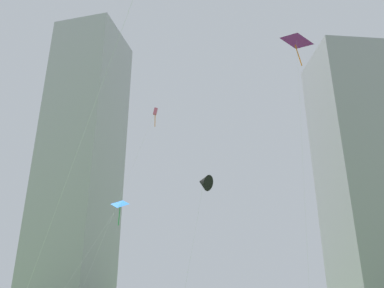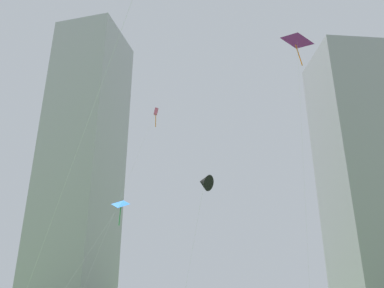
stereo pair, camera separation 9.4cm
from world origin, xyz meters
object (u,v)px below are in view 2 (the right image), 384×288
Objects in this scene: distant_highrise_0 at (362,169)px; distant_highrise_1 at (83,157)px; kite_flying_1 at (297,42)px; kite_flying_5 at (120,205)px; kite_flying_0 at (155,114)px; kite_flying_3 at (204,182)px.

distant_highrise_1 is (-92.80, -15.87, 0.52)m from distant_highrise_0.
distant_highrise_1 is (-50.73, 83.15, 19.50)m from kite_flying_1.
kite_flying_5 is (-20.07, 11.35, -14.00)m from kite_flying_1.
kite_flying_0 is 0.30× the size of distant_highrise_0.
distant_highrise_1 is at bearing 121.39° from kite_flying_1.
kite_flying_5 is (-3.16, -3.58, -13.73)m from kite_flying_0.
kite_flying_5 is 0.15× the size of distant_highrise_0.
kite_flying_3 is (6.99, -10.13, -13.11)m from kite_flying_0.
distant_highrise_0 is (42.07, 99.02, 18.98)m from kite_flying_1.
distant_highrise_0 is (58.98, 84.10, 19.26)m from kite_flying_0.
kite_flying_0 is at bearing -133.28° from distant_highrise_0.
kite_flying_1 is 17.34m from kite_flying_3.
kite_flying_0 reaches higher than kite_flying_1.
kite_flying_5 is (-10.16, 6.55, -0.62)m from kite_flying_3.
kite_flying_3 is 0.16× the size of distant_highrise_1.
kite_flying_3 is at bearing -32.83° from kite_flying_5.
kite_flying_1 reaches higher than kite_flying_5.
distant_highrise_1 is (-30.65, 71.80, 33.50)m from kite_flying_5.
distant_highrise_0 is (51.98, 94.22, 32.36)m from kite_flying_3.
kite_flying_1 is at bearing -121.26° from distant_highrise_0.
kite_flying_0 is 1.89× the size of kite_flying_3.
kite_flying_3 reaches higher than kite_flying_5.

